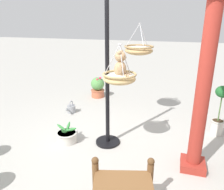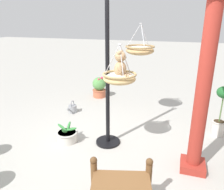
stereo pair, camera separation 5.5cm
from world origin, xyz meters
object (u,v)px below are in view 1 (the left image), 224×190
(hanging_basket_with_teddy, at_px, (119,78))
(hanging_basket_left_high, at_px, (139,50))
(teddy_bear, at_px, (121,66))
(greenhouse_pillar_left, at_px, (203,91))
(potted_plant_flowering_red, at_px, (98,87))
(display_pole_central, at_px, (107,101))
(potted_plant_conical_shrub, at_px, (67,136))
(potted_plant_trailing_ivy, at_px, (220,111))
(watering_can, at_px, (71,109))

(hanging_basket_with_teddy, height_order, hanging_basket_left_high, hanging_basket_left_high)
(hanging_basket_with_teddy, xyz_separation_m, teddy_bear, (0.00, 0.02, 0.19))
(greenhouse_pillar_left, bearing_deg, hanging_basket_left_high, -143.15)
(hanging_basket_left_high, bearing_deg, potted_plant_flowering_red, -129.15)
(display_pole_central, bearing_deg, hanging_basket_with_teddy, 59.04)
(potted_plant_conical_shrub, bearing_deg, potted_plant_trailing_ivy, 112.14)
(hanging_basket_with_teddy, bearing_deg, hanging_basket_left_high, 178.04)
(display_pole_central, bearing_deg, potted_plant_trailing_ivy, 115.26)
(greenhouse_pillar_left, xyz_separation_m, watering_can, (-1.40, -2.76, -1.14))
(potted_plant_flowering_red, height_order, potted_plant_conical_shrub, potted_plant_flowering_red)
(hanging_basket_left_high, bearing_deg, watering_can, -83.93)
(display_pole_central, xyz_separation_m, teddy_bear, (0.15, 0.27, 0.65))
(potted_plant_trailing_ivy, bearing_deg, display_pole_central, -64.74)
(hanging_basket_left_high, relative_size, potted_plant_trailing_ivy, 0.64)
(display_pole_central, relative_size, teddy_bear, 6.03)
(teddy_bear, xyz_separation_m, greenhouse_pillar_left, (0.18, 1.20, -0.24))
(potted_plant_flowering_red, xyz_separation_m, potted_plant_trailing_ivy, (1.42, 3.02, 0.21))
(hanging_basket_with_teddy, distance_m, potted_plant_conical_shrub, 1.54)
(hanging_basket_with_teddy, relative_size, potted_plant_conical_shrub, 1.44)
(display_pole_central, distance_m, potted_plant_conical_shrub, 1.04)
(display_pole_central, xyz_separation_m, greenhouse_pillar_left, (0.33, 1.47, 0.41))
(greenhouse_pillar_left, xyz_separation_m, potted_plant_trailing_ivy, (-1.25, 0.49, -0.75))
(potted_plant_flowering_red, bearing_deg, teddy_bear, 28.02)
(display_pole_central, height_order, potted_plant_conical_shrub, display_pole_central)
(potted_plant_flowering_red, bearing_deg, potted_plant_trailing_ivy, 64.83)
(teddy_bear, height_order, greenhouse_pillar_left, greenhouse_pillar_left)
(display_pole_central, relative_size, potted_plant_conical_shrub, 6.03)
(potted_plant_conical_shrub, bearing_deg, display_pole_central, 103.26)
(hanging_basket_left_high, height_order, greenhouse_pillar_left, greenhouse_pillar_left)
(greenhouse_pillar_left, bearing_deg, watering_can, -116.98)
(hanging_basket_with_teddy, bearing_deg, potted_plant_flowering_red, -152.37)
(hanging_basket_with_teddy, distance_m, potted_plant_flowering_red, 2.99)
(display_pole_central, height_order, potted_plant_trailing_ivy, display_pole_central)
(watering_can, bearing_deg, teddy_bear, 51.70)
(teddy_bear, height_order, hanging_basket_left_high, hanging_basket_left_high)
(potted_plant_conical_shrub, distance_m, potted_plant_trailing_ivy, 2.95)
(teddy_bear, height_order, potted_plant_trailing_ivy, teddy_bear)
(display_pole_central, relative_size, watering_can, 7.47)
(teddy_bear, height_order, potted_plant_conical_shrub, teddy_bear)
(potted_plant_trailing_ivy, bearing_deg, watering_can, -92.63)
(display_pole_central, height_order, greenhouse_pillar_left, display_pole_central)
(teddy_bear, bearing_deg, hanging_basket_left_high, 178.94)
(hanging_basket_left_high, distance_m, potted_plant_conical_shrub, 2.27)
(watering_can, bearing_deg, potted_plant_flowering_red, 170.01)
(greenhouse_pillar_left, bearing_deg, potted_plant_flowering_red, -136.56)
(potted_plant_flowering_red, relative_size, potted_plant_conical_shrub, 1.43)
(display_pole_central, bearing_deg, potted_plant_conical_shrub, -76.74)
(hanging_basket_left_high, bearing_deg, display_pole_central, -13.45)
(hanging_basket_left_high, relative_size, potted_plant_conical_shrub, 1.48)
(display_pole_central, bearing_deg, watering_can, -130.04)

